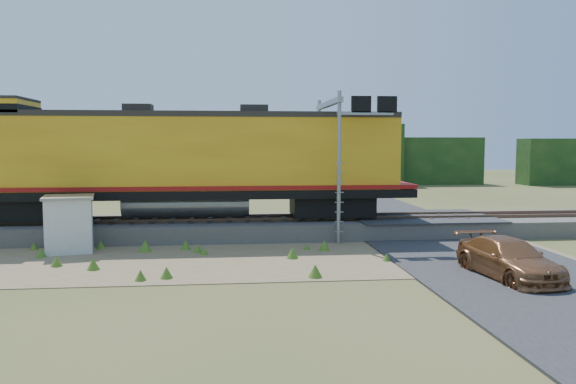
{
  "coord_description": "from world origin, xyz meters",
  "views": [
    {
      "loc": [
        -2.6,
        -21.35,
        4.54
      ],
      "look_at": [
        -0.1,
        3.0,
        2.4
      ],
      "focal_mm": 35.0,
      "sensor_mm": 36.0,
      "label": 1
    }
  ],
  "objects": [
    {
      "name": "ballast",
      "position": [
        0.0,
        6.0,
        0.4
      ],
      "size": [
        70.0,
        5.0,
        0.8
      ],
      "primitive_type": "cube",
      "color": "slate",
      "rests_on": "ground"
    },
    {
      "name": "rails",
      "position": [
        0.0,
        6.0,
        0.88
      ],
      "size": [
        70.0,
        1.54,
        0.16
      ],
      "color": "brown",
      "rests_on": "ballast"
    },
    {
      "name": "shed",
      "position": [
        -9.3,
        2.59,
        1.19
      ],
      "size": [
        2.36,
        2.36,
        2.36
      ],
      "rotation": [
        0.0,
        0.0,
        0.21
      ],
      "color": "silver",
      "rests_on": "ground"
    },
    {
      "name": "signal_gantry",
      "position": [
        2.55,
        5.34,
        5.14
      ],
      "size": [
        2.71,
        6.2,
        6.83
      ],
      "color": "gray",
      "rests_on": "ground"
    },
    {
      "name": "car",
      "position": [
        6.67,
        -3.66,
        0.67
      ],
      "size": [
        2.35,
        4.77,
        1.33
      ],
      "primitive_type": "imported",
      "rotation": [
        0.0,
        0.0,
        0.11
      ],
      "color": "#9A6139",
      "rests_on": "ground"
    },
    {
      "name": "road",
      "position": [
        7.0,
        0.74,
        0.09
      ],
      "size": [
        7.0,
        66.0,
        0.86
      ],
      "color": "#38383A",
      "rests_on": "ground"
    },
    {
      "name": "tree_line_north",
      "position": [
        0.0,
        38.0,
        3.07
      ],
      "size": [
        130.0,
        3.0,
        6.5
      ],
      "color": "#143613",
      "rests_on": "ground"
    },
    {
      "name": "ground",
      "position": [
        0.0,
        0.0,
        0.0
      ],
      "size": [
        140.0,
        140.0,
        0.0
      ],
      "primitive_type": "plane",
      "color": "#475123",
      "rests_on": "ground"
    },
    {
      "name": "dirt_shoulder",
      "position": [
        -2.0,
        0.5,
        0.01
      ],
      "size": [
        26.0,
        8.0,
        0.03
      ],
      "primitive_type": "cube",
      "color": "#8C7754",
      "rests_on": "ground"
    },
    {
      "name": "weed_clumps",
      "position": [
        -3.5,
        0.1,
        0.0
      ],
      "size": [
        15.0,
        6.2,
        0.56
      ],
      "primitive_type": null,
      "color": "#4A7120",
      "rests_on": "ground"
    },
    {
      "name": "locomotive",
      "position": [
        -5.05,
        6.0,
        3.75
      ],
      "size": [
        21.91,
        3.34,
        5.65
      ],
      "color": "black",
      "rests_on": "rails"
    }
  ]
}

